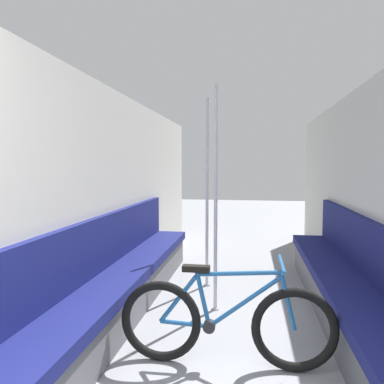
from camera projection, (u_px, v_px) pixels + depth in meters
name	position (u px, v px, depth m)	size (l,w,h in m)	color
wall_left	(94.00, 199.00, 3.63)	(0.10, 8.77, 2.28)	beige
wall_right	(384.00, 203.00, 3.22)	(0.10, 8.77, 2.28)	beige
bench_seat_row_left	(120.00, 283.00, 3.66)	(0.48, 4.20, 0.98)	#5B5B60
bench_seat_row_right	(350.00, 295.00, 3.32)	(0.48, 4.20, 0.98)	#5B5B60
bicycle	(226.00, 323.00, 2.71)	(1.58, 0.46, 0.79)	black
grab_pole_near	(216.00, 202.00, 3.73)	(0.08, 0.08, 2.26)	gray
grab_pole_far	(207.00, 196.00, 4.49)	(0.08, 0.08, 2.26)	gray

